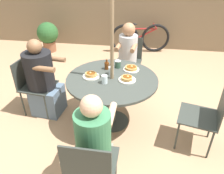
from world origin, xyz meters
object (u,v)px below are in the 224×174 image
Objects in this scene: patio_chair_east at (207,114)px; drinking_glass_a at (105,79)px; patio_chair_south at (129,58)px; drinking_glass_b at (111,71)px; patio_table at (112,85)px; pancake_plate_c at (127,79)px; patio_chair_west at (33,82)px; patio_chair_north at (90,166)px; syrup_bottle at (107,65)px; diner_north at (95,149)px; coffee_cup at (118,64)px; diner_south at (127,59)px; pancake_plate_a at (91,75)px; potted_shrub at (48,35)px; bicycle at (140,38)px; pancake_plate_b at (131,68)px; diner_west at (43,82)px.

drinking_glass_a is at bearing 96.87° from patio_chair_east.
patio_chair_south reaches higher than drinking_glass_b.
pancake_plate_c is (0.20, -0.03, 0.13)m from patio_table.
patio_chair_west is 8.06× the size of drinking_glass_a.
pancake_plate_c is (0.21, 1.17, 0.26)m from patio_chair_north.
drinking_glass_a is at bearing -84.29° from syrup_bottle.
drinking_glass_a is (-0.06, 0.90, 0.25)m from diner_north.
drinking_glass_b is at bearing -105.81° from coffee_cup.
diner_south is (-0.02, -0.17, 0.05)m from patio_chair_south.
patio_table is 0.20m from drinking_glass_b.
diner_south is at bearing 80.98° from drinking_glass_a.
pancake_plate_a is at bearing -178.45° from patio_table.
patio_table is at bearing -76.19° from drinking_glass_b.
patio_chair_north is 7.88× the size of drinking_glass_b.
potted_shrub is at bearing 124.22° from pancake_plate_a.
diner_south is at bearing 83.78° from patio_table.
patio_chair_west is 1.21m from drinking_glass_b.
diner_north is 0.80× the size of bicycle.
diner_north is (-0.01, -1.03, -0.09)m from patio_table.
patio_chair_south is (0.14, 2.23, -0.04)m from diner_north.
potted_shrub is at bearing 178.10° from bicycle.
diner_south reaches higher than patio_chair_west.
drinking_glass_a is at bearing -106.25° from bicycle.
pancake_plate_b is (0.10, -0.92, 0.26)m from patio_chair_south.
coffee_cup is at bearing 114.86° from pancake_plate_c.
syrup_bottle reaches higher than patio_chair_west.
patio_chair_north is 1.00× the size of patio_chair_east.
drinking_glass_b reaches higher than pancake_plate_c.
potted_shrub is at bearing -152.87° from diner_west.
patio_chair_south is 0.96m from pancake_plate_b.
diner_west is 8.06× the size of syrup_bottle.
pancake_plate_a is at bearing 176.97° from pancake_plate_c.
syrup_bottle is at bearing 81.01° from patio_chair_east.
syrup_bottle is (-0.31, 0.28, 0.03)m from pancake_plate_c.
bicycle is (0.08, 2.80, -0.39)m from pancake_plate_c.
diner_south reaches higher than diner_north.
syrup_bottle is at bearing -176.28° from pancake_plate_b.
pancake_plate_a is 3.01m from potted_shrub.
pancake_plate_a is (-1.45, 0.28, 0.26)m from patio_chair_east.
diner_west is 2.97m from bicycle.
patio_chair_north is 3.83× the size of pancake_plate_c.
patio_table reaches higher than bicycle.
diner_west is at bearing -125.46° from bicycle.
diner_north reaches higher than patio_table.
pancake_plate_c is 3.32m from potted_shrub.
patio_table is 1.42× the size of patio_chair_east.
bicycle is (0.28, 3.97, -0.14)m from patio_chair_north.
diner_north is at bearing -101.72° from pancake_plate_c.
coffee_cup is (-1.14, 0.61, 0.29)m from patio_chair_east.
diner_west is 1.25m from pancake_plate_c.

